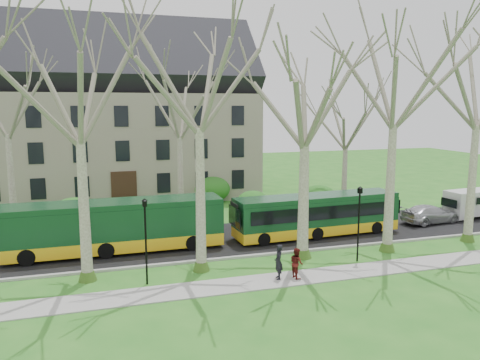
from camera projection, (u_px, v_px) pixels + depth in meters
name	position (u px, v px, depth m)	size (l,w,h in m)	color
ground	(253.00, 266.00, 26.26)	(120.00, 120.00, 0.00)	#276B1E
sidewalk	(269.00, 281.00, 23.89)	(70.00, 2.00, 0.06)	gray
road	(227.00, 239.00, 31.45)	(80.00, 8.00, 0.06)	black
curb	(245.00, 256.00, 27.66)	(80.00, 0.25, 0.14)	#A5A39E
building	(118.00, 114.00, 45.92)	(26.50, 12.20, 16.00)	gray
tree_row_verge	(252.00, 141.00, 25.44)	(49.00, 7.00, 14.00)	gray
tree_row_far	(191.00, 144.00, 35.32)	(33.00, 7.00, 12.00)	gray
lamp_row	(260.00, 226.00, 24.91)	(36.22, 0.22, 4.30)	black
hedges	(144.00, 204.00, 37.97)	(30.60, 8.60, 2.00)	#265F1B
bus_lead	(116.00, 226.00, 28.42)	(12.92, 2.69, 3.23)	#113E20
bus_follow	(317.00, 215.00, 32.06)	(11.63, 2.42, 2.91)	#113E20
sedan	(430.00, 214.00, 35.57)	(1.92, 4.73, 1.37)	#B3B4B9
van_a	(475.00, 204.00, 37.37)	(5.04, 1.83, 2.20)	silver
pedestrian_a	(278.00, 262.00, 24.01)	(0.66, 0.43, 1.82)	black
pedestrian_b	(297.00, 263.00, 24.17)	(0.77, 0.60, 1.59)	#551613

